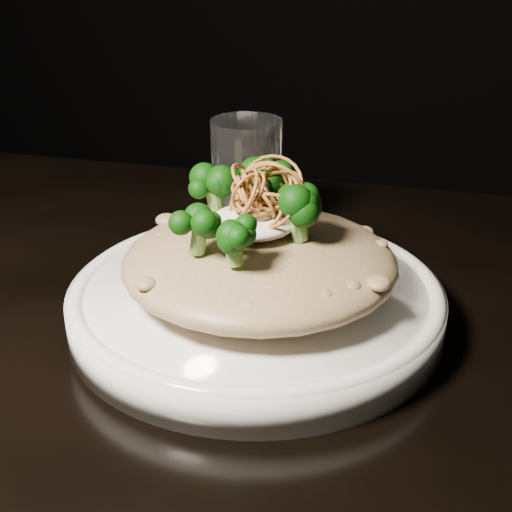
{
  "coord_description": "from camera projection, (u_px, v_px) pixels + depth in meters",
  "views": [
    {
      "loc": [
        0.09,
        -0.4,
        1.03
      ],
      "look_at": [
        -0.03,
        0.06,
        0.81
      ],
      "focal_mm": 50.0,
      "sensor_mm": 36.0,
      "label": 1
    }
  ],
  "objects": [
    {
      "name": "broccoli",
      "position": [
        248.0,
        206.0,
        0.5
      ],
      "size": [
        0.12,
        0.12,
        0.05
      ],
      "primitive_type": null,
      "color": "black",
      "rests_on": "risotto"
    },
    {
      "name": "cheese",
      "position": [
        253.0,
        222.0,
        0.51
      ],
      "size": [
        0.06,
        0.06,
        0.02
      ],
      "primitive_type": "ellipsoid",
      "color": "white",
      "rests_on": "risotto"
    },
    {
      "name": "table",
      "position": [
        280.0,
        466.0,
        0.52
      ],
      "size": [
        1.1,
        0.8,
        0.75
      ],
      "color": "black",
      "rests_on": "ground"
    },
    {
      "name": "drinking_glass",
      "position": [
        247.0,
        181.0,
        0.67
      ],
      "size": [
        0.08,
        0.08,
        0.12
      ],
      "primitive_type": "cylinder",
      "rotation": [
        0.0,
        0.0,
        0.15
      ],
      "color": "silver",
      "rests_on": "table"
    },
    {
      "name": "shallots",
      "position": [
        262.0,
        184.0,
        0.51
      ],
      "size": [
        0.06,
        0.06,
        0.04
      ],
      "primitive_type": null,
      "color": "brown",
      "rests_on": "cheese"
    },
    {
      "name": "plate",
      "position": [
        256.0,
        304.0,
        0.54
      ],
      "size": [
        0.28,
        0.28,
        0.03
      ],
      "primitive_type": "cylinder",
      "color": "white",
      "rests_on": "table"
    },
    {
      "name": "risotto",
      "position": [
        260.0,
        261.0,
        0.53
      ],
      "size": [
        0.2,
        0.2,
        0.04
      ],
      "primitive_type": "ellipsoid",
      "color": "brown",
      "rests_on": "plate"
    }
  ]
}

